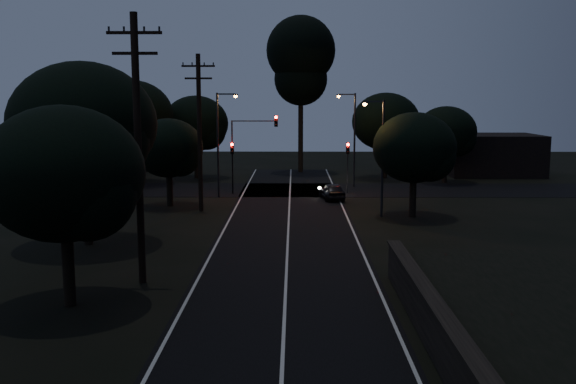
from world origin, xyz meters
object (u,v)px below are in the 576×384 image
object	(u,v)px
utility_pole_far	(199,130)
signal_left	(232,158)
signal_right	(348,158)
car	(332,191)
utility_pole_mid	(138,145)
signal_mast	(253,139)
tall_pine	(301,60)
streetlight_c	(380,150)
streetlight_a	(220,137)
streetlight_b	(352,133)

from	to	relation	value
utility_pole_far	signal_left	bearing A→B (deg)	80.06
signal_right	car	world-z (taller)	signal_right
utility_pole_mid	signal_mast	bearing A→B (deg)	82.96
utility_pole_mid	tall_pine	size ratio (longest dim) A/B	0.70
utility_pole_far	signal_right	bearing A→B (deg)	37.00
signal_left	utility_pole_mid	bearing A→B (deg)	-93.21
tall_pine	streetlight_c	world-z (taller)	tall_pine
utility_pole_mid	streetlight_a	xyz separation A→B (m)	(0.69, 23.00, -1.10)
utility_pole_mid	streetlight_c	world-z (taller)	utility_pole_mid
signal_right	streetlight_b	bearing A→B (deg)	80.00
signal_left	signal_right	bearing A→B (deg)	0.00
streetlight_a	streetlight_b	world-z (taller)	same
utility_pole_far	streetlight_a	size ratio (longest dim) A/B	1.31
utility_pole_far	streetlight_a	bearing A→B (deg)	83.41
utility_pole_far	signal_left	xyz separation A→B (m)	(1.40, 7.99, -2.65)
utility_pole_mid	streetlight_b	bearing A→B (deg)	68.70
signal_right	signal_mast	world-z (taller)	signal_mast
signal_mast	car	bearing A→B (deg)	-25.92
tall_pine	signal_right	distance (m)	17.65
tall_pine	signal_mast	size ratio (longest dim) A/B	2.53
utility_pole_far	tall_pine	bearing A→B (deg)	73.07
utility_pole_mid	streetlight_b	distance (m)	31.15
signal_right	signal_left	bearing A→B (deg)	180.00
signal_right	streetlight_c	bearing A→B (deg)	-82.98
utility_pole_far	signal_mast	world-z (taller)	utility_pole_far
utility_pole_mid	car	xyz separation A→B (m)	(9.20, 22.02, -5.11)
utility_pole_mid	tall_pine	distance (m)	41.00
utility_pole_far	tall_pine	size ratio (longest dim) A/B	0.66
utility_pole_far	signal_left	size ratio (longest dim) A/B	2.56
streetlight_b	streetlight_c	world-z (taller)	streetlight_b
utility_pole_far	signal_right	xyz separation A→B (m)	(10.60, 7.99, -2.65)
utility_pole_mid	signal_right	bearing A→B (deg)	67.01
signal_right	car	distance (m)	3.95
signal_left	signal_mast	size ratio (longest dim) A/B	0.66
utility_pole_mid	utility_pole_far	bearing A→B (deg)	90.00
utility_pole_far	tall_pine	distance (m)	24.76
utility_pole_far	tall_pine	xyz separation A→B (m)	(7.00, 23.00, 5.92)
streetlight_c	car	distance (m)	8.37
utility_pole_far	signal_left	distance (m)	8.53
signal_left	streetlight_c	distance (m)	14.52
streetlight_a	utility_pole_far	bearing A→B (deg)	-96.59
utility_pole_mid	signal_mast	xyz separation A→B (m)	(3.09, 24.99, -1.40)
streetlight_c	car	bearing A→B (deg)	110.54
signal_mast	utility_pole_far	bearing A→B (deg)	-111.11
tall_pine	signal_right	xyz separation A→B (m)	(3.60, -15.01, -8.57)
signal_mast	signal_left	bearing A→B (deg)	-179.87
signal_left	streetlight_a	xyz separation A→B (m)	(-0.71, -1.99, 1.80)
streetlight_c	signal_mast	bearing A→B (deg)	131.19
utility_pole_far	signal_mast	bearing A→B (deg)	68.89
signal_mast	streetlight_a	size ratio (longest dim) A/B	0.78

